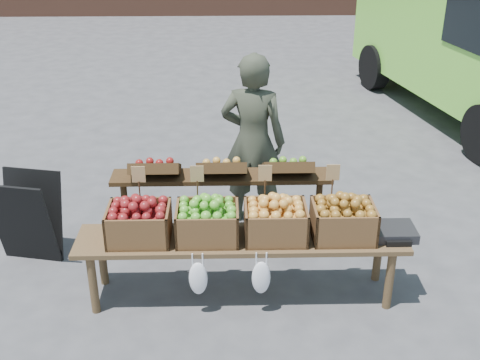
{
  "coord_description": "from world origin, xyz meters",
  "views": [
    {
      "loc": [
        -0.01,
        -3.87,
        3.13
      ],
      "look_at": [
        0.11,
        0.84,
        0.85
      ],
      "focal_mm": 45.0,
      "sensor_mm": 36.0,
      "label": 1
    }
  ],
  "objects_px": {
    "chalkboard_sign": "(28,218)",
    "crate_golden_apples": "(139,224)",
    "vendor": "(253,142)",
    "display_bench": "(241,267)",
    "crate_russet_pears": "(207,223)",
    "crate_green_apples": "(343,221)",
    "crate_red_apples": "(275,222)",
    "weighing_scale": "(394,231)",
    "back_table": "(222,202)"
  },
  "relations": [
    {
      "from": "chalkboard_sign",
      "to": "crate_golden_apples",
      "type": "xyz_separation_m",
      "value": [
        1.11,
        -0.62,
        0.28
      ]
    },
    {
      "from": "vendor",
      "to": "display_bench",
      "type": "xyz_separation_m",
      "value": [
        -0.15,
        -1.29,
        -0.61
      ]
    },
    {
      "from": "display_bench",
      "to": "crate_russet_pears",
      "type": "xyz_separation_m",
      "value": [
        -0.28,
        0.0,
        0.42
      ]
    },
    {
      "from": "vendor",
      "to": "crate_green_apples",
      "type": "distance_m",
      "value": 1.47
    },
    {
      "from": "crate_golden_apples",
      "to": "chalkboard_sign",
      "type": "bearing_deg",
      "value": 150.86
    },
    {
      "from": "crate_red_apples",
      "to": "crate_golden_apples",
      "type": "bearing_deg",
      "value": 180.0
    },
    {
      "from": "vendor",
      "to": "chalkboard_sign",
      "type": "distance_m",
      "value": 2.24
    },
    {
      "from": "crate_golden_apples",
      "to": "display_bench",
      "type": "bearing_deg",
      "value": 0.0
    },
    {
      "from": "chalkboard_sign",
      "to": "weighing_scale",
      "type": "bearing_deg",
      "value": 1.01
    },
    {
      "from": "chalkboard_sign",
      "to": "back_table",
      "type": "xyz_separation_m",
      "value": [
        1.78,
        0.1,
        0.09
      ]
    },
    {
      "from": "display_bench",
      "to": "chalkboard_sign",
      "type": "bearing_deg",
      "value": 162.26
    },
    {
      "from": "crate_green_apples",
      "to": "crate_red_apples",
      "type": "bearing_deg",
      "value": 180.0
    },
    {
      "from": "crate_russet_pears",
      "to": "weighing_scale",
      "type": "xyz_separation_m",
      "value": [
        1.52,
        0.0,
        -0.1
      ]
    },
    {
      "from": "chalkboard_sign",
      "to": "crate_red_apples",
      "type": "relative_size",
      "value": 1.71
    },
    {
      "from": "crate_golden_apples",
      "to": "crate_russet_pears",
      "type": "distance_m",
      "value": 0.55
    },
    {
      "from": "vendor",
      "to": "chalkboard_sign",
      "type": "relative_size",
      "value": 2.09
    },
    {
      "from": "crate_red_apples",
      "to": "crate_green_apples",
      "type": "bearing_deg",
      "value": 0.0
    },
    {
      "from": "vendor",
      "to": "crate_green_apples",
      "type": "relative_size",
      "value": 3.56
    },
    {
      "from": "chalkboard_sign",
      "to": "crate_green_apples",
      "type": "distance_m",
      "value": 2.84
    },
    {
      "from": "back_table",
      "to": "crate_russet_pears",
      "type": "bearing_deg",
      "value": -99.0
    },
    {
      "from": "display_bench",
      "to": "weighing_scale",
      "type": "xyz_separation_m",
      "value": [
        1.25,
        0.0,
        0.33
      ]
    },
    {
      "from": "crate_russet_pears",
      "to": "weighing_scale",
      "type": "height_order",
      "value": "crate_russet_pears"
    },
    {
      "from": "display_bench",
      "to": "crate_russet_pears",
      "type": "height_order",
      "value": "crate_russet_pears"
    },
    {
      "from": "crate_golden_apples",
      "to": "crate_red_apples",
      "type": "distance_m",
      "value": 1.1
    },
    {
      "from": "back_table",
      "to": "weighing_scale",
      "type": "height_order",
      "value": "back_table"
    },
    {
      "from": "back_table",
      "to": "crate_red_apples",
      "type": "distance_m",
      "value": 0.86
    },
    {
      "from": "back_table",
      "to": "crate_green_apples",
      "type": "distance_m",
      "value": 1.24
    },
    {
      "from": "crate_red_apples",
      "to": "weighing_scale",
      "type": "bearing_deg",
      "value": 0.0
    },
    {
      "from": "back_table",
      "to": "crate_green_apples",
      "type": "relative_size",
      "value": 4.2
    },
    {
      "from": "crate_green_apples",
      "to": "crate_russet_pears",
      "type": "bearing_deg",
      "value": 180.0
    },
    {
      "from": "vendor",
      "to": "crate_golden_apples",
      "type": "distance_m",
      "value": 1.62
    },
    {
      "from": "display_bench",
      "to": "crate_red_apples",
      "type": "bearing_deg",
      "value": 0.0
    },
    {
      "from": "back_table",
      "to": "crate_red_apples",
      "type": "xyz_separation_m",
      "value": [
        0.44,
        -0.72,
        0.19
      ]
    },
    {
      "from": "crate_golden_apples",
      "to": "weighing_scale",
      "type": "xyz_separation_m",
      "value": [
        2.08,
        0.0,
        -0.1
      ]
    },
    {
      "from": "back_table",
      "to": "weighing_scale",
      "type": "relative_size",
      "value": 6.18
    },
    {
      "from": "vendor",
      "to": "crate_green_apples",
      "type": "bearing_deg",
      "value": 131.61
    },
    {
      "from": "chalkboard_sign",
      "to": "vendor",
      "type": "bearing_deg",
      "value": 29.78
    },
    {
      "from": "display_bench",
      "to": "weighing_scale",
      "type": "distance_m",
      "value": 1.29
    },
    {
      "from": "vendor",
      "to": "crate_russet_pears",
      "type": "distance_m",
      "value": 1.37
    },
    {
      "from": "crate_red_apples",
      "to": "crate_green_apples",
      "type": "distance_m",
      "value": 0.55
    },
    {
      "from": "crate_russet_pears",
      "to": "back_table",
      "type": "bearing_deg",
      "value": 81.0
    },
    {
      "from": "crate_green_apples",
      "to": "weighing_scale",
      "type": "distance_m",
      "value": 0.44
    },
    {
      "from": "crate_red_apples",
      "to": "display_bench",
      "type": "bearing_deg",
      "value": 180.0
    },
    {
      "from": "chalkboard_sign",
      "to": "crate_red_apples",
      "type": "xyz_separation_m",
      "value": [
        2.21,
        -0.62,
        0.28
      ]
    },
    {
      "from": "crate_red_apples",
      "to": "weighing_scale",
      "type": "height_order",
      "value": "crate_red_apples"
    },
    {
      "from": "display_bench",
      "to": "crate_red_apples",
      "type": "distance_m",
      "value": 0.51
    },
    {
      "from": "back_table",
      "to": "crate_golden_apples",
      "type": "xyz_separation_m",
      "value": [
        -0.66,
        -0.72,
        0.19
      ]
    },
    {
      "from": "chalkboard_sign",
      "to": "back_table",
      "type": "relative_size",
      "value": 0.41
    },
    {
      "from": "crate_red_apples",
      "to": "chalkboard_sign",
      "type": "bearing_deg",
      "value": 164.35
    },
    {
      "from": "back_table",
      "to": "crate_russet_pears",
      "type": "relative_size",
      "value": 4.2
    }
  ]
}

